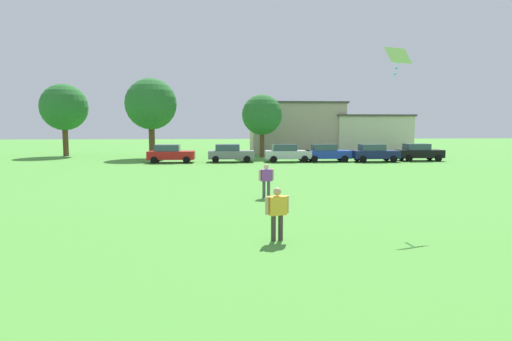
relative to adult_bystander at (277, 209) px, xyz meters
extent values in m
plane|color=#4C9338|center=(-3.13, 15.73, -0.96)|extent=(160.00, 160.00, 0.00)
cylinder|color=#3F3833|center=(0.11, 0.04, -0.57)|extent=(0.15, 0.15, 0.80)
cylinder|color=#3F3833|center=(-0.11, -0.04, -0.57)|extent=(0.15, 0.15, 0.80)
cube|color=yellow|center=(0.00, 0.00, 0.11)|extent=(0.60, 0.45, 0.56)
cylinder|color=tan|center=(0.31, 0.10, 0.13)|extent=(0.12, 0.12, 0.53)
cylinder|color=tan|center=(-0.31, -0.10, 0.13)|extent=(0.12, 0.12, 0.53)
sphere|color=tan|center=(0.00, 0.00, 0.54)|extent=(0.25, 0.25, 0.25)
cylinder|color=#4C4C51|center=(0.31, 7.70, -0.57)|extent=(0.15, 0.15, 0.80)
cylinder|color=#4C4C51|center=(0.54, 7.76, -0.57)|extent=(0.15, 0.15, 0.80)
cube|color=purple|center=(0.43, 7.73, 0.12)|extent=(0.59, 0.42, 0.57)
cylinder|color=beige|center=(0.10, 7.65, 0.13)|extent=(0.12, 0.12, 0.53)
cylinder|color=beige|center=(0.75, 7.81, 0.13)|extent=(0.12, 0.12, 0.53)
sphere|color=beige|center=(0.43, 7.73, 0.54)|extent=(0.25, 0.25, 0.25)
cube|color=#8CD859|center=(4.90, 3.21, 5.10)|extent=(1.06, 0.74, 0.62)
sphere|color=#3FBFE5|center=(4.90, 3.21, 4.85)|extent=(0.10, 0.10, 0.10)
sphere|color=#3FBFE5|center=(4.85, 3.21, 4.63)|extent=(0.10, 0.10, 0.10)
sphere|color=#3FBFE5|center=(4.80, 3.21, 4.41)|extent=(0.10, 0.10, 0.10)
cube|color=red|center=(-6.55, 27.50, -0.26)|extent=(4.30, 1.80, 0.76)
cube|color=#334756|center=(-6.89, 27.50, 0.42)|extent=(2.24, 1.58, 0.60)
cylinder|color=black|center=(-5.08, 28.40, -0.64)|extent=(0.64, 0.22, 0.64)
cylinder|color=black|center=(-5.08, 26.60, -0.64)|extent=(0.64, 0.22, 0.64)
cylinder|color=black|center=(-8.01, 28.40, -0.64)|extent=(0.64, 0.22, 0.64)
cylinder|color=black|center=(-8.01, 26.60, -0.64)|extent=(0.64, 0.22, 0.64)
cube|color=slate|center=(-0.97, 27.83, -0.26)|extent=(4.30, 1.80, 0.76)
cube|color=#334756|center=(-1.32, 27.83, 0.42)|extent=(2.24, 1.58, 0.60)
cylinder|color=black|center=(0.49, 28.73, -0.64)|extent=(0.64, 0.22, 0.64)
cylinder|color=black|center=(0.49, 26.93, -0.64)|extent=(0.64, 0.22, 0.64)
cylinder|color=black|center=(-2.44, 28.73, -0.64)|extent=(0.64, 0.22, 0.64)
cylinder|color=black|center=(-2.44, 26.93, -0.64)|extent=(0.64, 0.22, 0.64)
cube|color=silver|center=(4.42, 27.58, -0.26)|extent=(4.30, 1.80, 0.76)
cube|color=#334756|center=(4.08, 27.58, 0.42)|extent=(2.24, 1.58, 0.60)
cylinder|color=black|center=(5.88, 28.48, -0.64)|extent=(0.64, 0.22, 0.64)
cylinder|color=black|center=(5.88, 26.68, -0.64)|extent=(0.64, 0.22, 0.64)
cylinder|color=black|center=(2.96, 28.48, -0.64)|extent=(0.64, 0.22, 0.64)
cylinder|color=black|center=(2.96, 26.68, -0.64)|extent=(0.64, 0.22, 0.64)
cube|color=#1E38AD|center=(8.26, 27.60, -0.26)|extent=(4.30, 1.80, 0.76)
cube|color=#334756|center=(7.91, 27.60, 0.42)|extent=(2.24, 1.58, 0.60)
cylinder|color=black|center=(9.72, 28.50, -0.64)|extent=(0.64, 0.22, 0.64)
cylinder|color=black|center=(9.72, 26.70, -0.64)|extent=(0.64, 0.22, 0.64)
cylinder|color=black|center=(6.80, 28.50, -0.64)|extent=(0.64, 0.22, 0.64)
cylinder|color=black|center=(6.80, 26.70, -0.64)|extent=(0.64, 0.22, 0.64)
cube|color=#141E4C|center=(12.75, 27.03, -0.26)|extent=(4.30, 1.80, 0.76)
cube|color=#334756|center=(12.40, 27.03, 0.42)|extent=(2.24, 1.58, 0.60)
cylinder|color=black|center=(14.21, 27.93, -0.64)|extent=(0.64, 0.22, 0.64)
cylinder|color=black|center=(14.21, 26.13, -0.64)|extent=(0.64, 0.22, 0.64)
cylinder|color=black|center=(11.28, 27.93, -0.64)|extent=(0.64, 0.22, 0.64)
cylinder|color=black|center=(11.28, 26.13, -0.64)|extent=(0.64, 0.22, 0.64)
cube|color=black|center=(17.51, 27.83, -0.26)|extent=(4.30, 1.80, 0.76)
cube|color=#334756|center=(17.17, 27.83, 0.42)|extent=(2.24, 1.58, 0.60)
cylinder|color=black|center=(18.98, 28.73, -0.64)|extent=(0.64, 0.22, 0.64)
cylinder|color=black|center=(18.98, 26.93, -0.64)|extent=(0.64, 0.22, 0.64)
cylinder|color=black|center=(16.05, 28.73, -0.64)|extent=(0.64, 0.22, 0.64)
cylinder|color=black|center=(16.05, 26.93, -0.64)|extent=(0.64, 0.22, 0.64)
cylinder|color=brown|center=(-19.58, 37.14, 0.68)|extent=(0.61, 0.61, 3.29)
sphere|color=#286B2D|center=(-19.58, 37.14, 4.54)|extent=(5.20, 5.20, 5.20)
cylinder|color=brown|center=(-9.33, 33.59, 0.75)|extent=(0.63, 0.63, 3.42)
sphere|color=#286B2D|center=(-9.33, 33.59, 4.76)|extent=(5.41, 5.41, 5.41)
cylinder|color=brown|center=(2.49, 33.81, 0.42)|extent=(0.51, 0.51, 2.76)
sphere|color=#286B2D|center=(2.49, 33.81, 3.65)|extent=(4.36, 4.36, 4.36)
cube|color=beige|center=(16.71, 41.44, 1.30)|extent=(9.29, 7.84, 4.54)
cube|color=#4C4742|center=(16.71, 41.44, 3.69)|extent=(9.66, 8.15, 0.24)
cube|color=tan|center=(7.43, 41.44, 2.08)|extent=(11.24, 7.30, 6.09)
cube|color=#4C4742|center=(7.43, 41.44, 5.24)|extent=(11.69, 7.60, 0.24)
camera|label=1|loc=(-1.55, -12.51, 2.52)|focal=29.84mm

